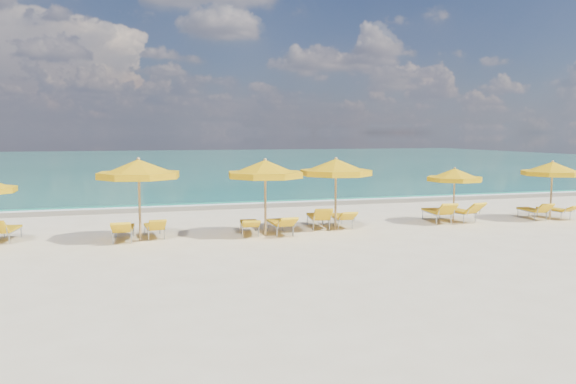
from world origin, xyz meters
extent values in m
plane|color=beige|center=(0.00, 0.00, 0.00)|extent=(120.00, 120.00, 0.00)
cube|color=#136F5A|center=(0.00, 48.00, 0.00)|extent=(120.00, 80.00, 0.30)
cube|color=tan|center=(0.00, 7.40, 0.00)|extent=(120.00, 2.60, 0.01)
cube|color=white|center=(0.00, 8.20, 0.00)|extent=(120.00, 1.20, 0.03)
cube|color=white|center=(-6.00, 17.00, 0.00)|extent=(14.00, 0.36, 0.05)
cube|color=white|center=(8.00, 24.00, 0.00)|extent=(18.00, 0.30, 0.05)
cylinder|color=tan|center=(-5.30, -0.21, 1.25)|extent=(0.08, 0.08, 2.50)
cone|color=#F0B10C|center=(-5.30, -0.21, 2.30)|extent=(3.04, 3.04, 0.50)
cylinder|color=#F0B10C|center=(-5.30, -0.21, 2.05)|extent=(3.06, 3.06, 0.20)
sphere|color=tan|center=(-5.30, -0.21, 2.55)|extent=(0.11, 0.11, 0.11)
cylinder|color=tan|center=(-1.34, -0.46, 1.22)|extent=(0.08, 0.08, 2.43)
cone|color=#F0B10C|center=(-1.34, -0.46, 2.24)|extent=(3.02, 3.02, 0.49)
cylinder|color=#F0B10C|center=(-1.34, -0.46, 2.00)|extent=(3.05, 3.05, 0.19)
sphere|color=tan|center=(-1.34, -0.46, 2.49)|extent=(0.11, 0.11, 0.11)
cylinder|color=tan|center=(1.29, 0.01, 1.21)|extent=(0.08, 0.08, 2.42)
cone|color=#F0B10C|center=(1.29, 0.01, 2.22)|extent=(3.13, 3.13, 0.48)
cylinder|color=#F0B10C|center=(1.29, 0.01, 1.99)|extent=(3.16, 3.16, 0.19)
sphere|color=tan|center=(1.29, 0.01, 2.47)|extent=(0.11, 0.11, 0.11)
cylinder|color=tan|center=(6.04, 0.12, 1.00)|extent=(0.06, 0.06, 2.00)
cone|color=#F0B10C|center=(6.04, 0.12, 1.84)|extent=(2.53, 2.53, 0.40)
cylinder|color=#F0B10C|center=(6.04, 0.12, 1.65)|extent=(2.56, 2.56, 0.16)
sphere|color=tan|center=(6.04, 0.12, 2.05)|extent=(0.09, 0.09, 0.09)
cylinder|color=tan|center=(10.01, -0.34, 1.10)|extent=(0.07, 0.07, 2.21)
cone|color=#F0B10C|center=(10.01, -0.34, 2.03)|extent=(2.33, 2.33, 0.44)
cylinder|color=#F0B10C|center=(10.01, -0.34, 1.82)|extent=(2.35, 2.35, 0.18)
sphere|color=tan|center=(10.01, -0.34, 2.26)|extent=(0.10, 0.10, 0.10)
cube|color=yellow|center=(-9.30, 1.00, 0.36)|extent=(0.72, 1.32, 0.08)
cube|color=yellow|center=(-5.79, 0.12, 0.37)|extent=(0.67, 1.33, 0.08)
cube|color=yellow|center=(-5.86, -0.78, 0.54)|extent=(0.62, 0.60, 0.39)
cube|color=yellow|center=(-4.85, 0.38, 0.34)|extent=(0.61, 1.22, 0.07)
cube|color=yellow|center=(-4.79, -0.43, 0.51)|extent=(0.56, 0.52, 0.39)
cube|color=yellow|center=(-1.77, 0.03, 0.36)|extent=(0.73, 1.31, 0.08)
cube|color=yellow|center=(-1.90, -0.85, 0.48)|extent=(0.63, 0.65, 0.30)
cube|color=yellow|center=(-0.79, -0.20, 0.37)|extent=(0.60, 1.31, 0.08)
cube|color=yellow|center=(-0.78, -1.11, 0.53)|extent=(0.59, 0.58, 0.37)
cube|color=yellow|center=(0.85, 0.60, 0.39)|extent=(0.81, 1.44, 0.08)
cube|color=yellow|center=(0.70, -0.31, 0.60)|extent=(0.69, 0.64, 0.47)
cube|color=yellow|center=(1.67, 0.58, 0.36)|extent=(0.62, 1.28, 0.08)
cube|color=yellow|center=(1.62, -0.30, 0.50)|extent=(0.59, 0.58, 0.35)
cube|color=yellow|center=(5.57, 0.56, 0.40)|extent=(0.78, 1.44, 0.08)
cube|color=yellow|center=(5.46, -0.37, 0.61)|extent=(0.68, 0.63, 0.47)
cube|color=yellow|center=(6.42, 0.52, 0.40)|extent=(0.87, 1.48, 0.09)
cube|color=yellow|center=(6.60, -0.41, 0.60)|extent=(0.71, 0.68, 0.46)
cube|color=yellow|center=(9.58, 0.21, 0.35)|extent=(0.65, 1.24, 0.07)
cube|color=yellow|center=(9.50, -0.61, 0.52)|extent=(0.58, 0.54, 0.40)
cube|color=yellow|center=(10.55, 0.14, 0.35)|extent=(0.70, 1.26, 0.07)
cube|color=yellow|center=(10.67, -0.71, 0.47)|extent=(0.61, 0.62, 0.30)
camera|label=1|loc=(-5.72, -18.04, 3.36)|focal=35.00mm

